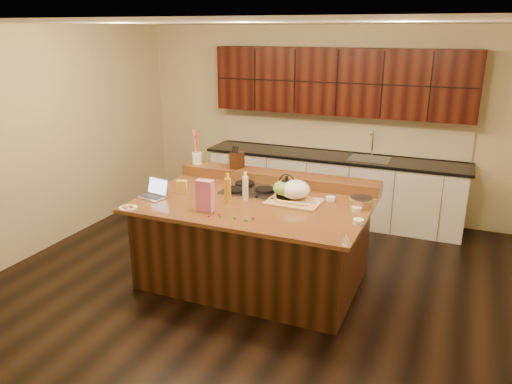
% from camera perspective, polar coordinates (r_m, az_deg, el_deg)
% --- Properties ---
extents(room, '(5.52, 5.02, 2.72)m').
position_cam_1_polar(room, '(5.13, -0.22, 3.55)').
color(room, black).
rests_on(room, ground).
extents(island, '(2.40, 1.60, 0.92)m').
position_cam_1_polar(island, '(5.42, -0.21, -5.54)').
color(island, black).
rests_on(island, ground).
extents(back_ledge, '(2.40, 0.30, 0.12)m').
position_cam_1_polar(back_ledge, '(5.86, 2.46, 1.65)').
color(back_ledge, black).
rests_on(back_ledge, island).
extents(cooktop, '(0.92, 0.52, 0.05)m').
position_cam_1_polar(cooktop, '(5.52, 1.01, 0.11)').
color(cooktop, gray).
rests_on(cooktop, island).
extents(back_counter, '(3.70, 0.66, 2.40)m').
position_cam_1_polar(back_counter, '(7.19, 9.00, 4.59)').
color(back_counter, silver).
rests_on(back_counter, ground).
extents(kettle, '(0.20, 0.20, 0.18)m').
position_cam_1_polar(kettle, '(5.26, 3.52, 0.53)').
color(kettle, black).
rests_on(kettle, cooktop).
extents(green_bowl, '(0.36, 0.36, 0.16)m').
position_cam_1_polar(green_bowl, '(5.27, 3.52, 0.47)').
color(green_bowl, olive).
rests_on(green_bowl, cooktop).
extents(laptop, '(0.33, 0.28, 0.20)m').
position_cam_1_polar(laptop, '(5.46, -11.49, -0.03)').
color(laptop, '#B7B7BC').
rests_on(laptop, island).
extents(oil_bottle, '(0.08, 0.08, 0.27)m').
position_cam_1_polar(oil_bottle, '(5.14, -3.25, 0.13)').
color(oil_bottle, '#B98C20').
rests_on(oil_bottle, island).
extents(vinegar_bottle, '(0.07, 0.07, 0.25)m').
position_cam_1_polar(vinegar_bottle, '(5.26, -1.23, 0.46)').
color(vinegar_bottle, silver).
rests_on(vinegar_bottle, island).
extents(wooden_tray, '(0.56, 0.44, 0.22)m').
position_cam_1_polar(wooden_tray, '(5.22, 4.45, -0.02)').
color(wooden_tray, tan).
rests_on(wooden_tray, island).
extents(ramekin_a, '(0.11, 0.11, 0.04)m').
position_cam_1_polar(ramekin_a, '(4.73, 11.63, -3.33)').
color(ramekin_a, white).
rests_on(ramekin_a, island).
extents(ramekin_b, '(0.12, 0.12, 0.04)m').
position_cam_1_polar(ramekin_b, '(5.04, 11.43, -1.94)').
color(ramekin_b, white).
rests_on(ramekin_b, island).
extents(ramekin_c, '(0.13, 0.13, 0.04)m').
position_cam_1_polar(ramekin_c, '(5.30, 8.51, -0.76)').
color(ramekin_c, white).
rests_on(ramekin_c, island).
extents(strainer_bowl, '(0.27, 0.27, 0.09)m').
position_cam_1_polar(strainer_bowl, '(5.16, 11.91, -1.26)').
color(strainer_bowl, '#996B3F').
rests_on(strainer_bowl, island).
extents(kitchen_timer, '(0.09, 0.09, 0.07)m').
position_cam_1_polar(kitchen_timer, '(4.32, 10.25, -5.18)').
color(kitchen_timer, silver).
rests_on(kitchen_timer, island).
extents(pink_bag, '(0.17, 0.09, 0.31)m').
position_cam_1_polar(pink_bag, '(4.95, -5.84, -0.41)').
color(pink_bag, pink).
rests_on(pink_bag, island).
extents(candy_plate, '(0.22, 0.22, 0.01)m').
position_cam_1_polar(candy_plate, '(5.20, -14.40, -1.75)').
color(candy_plate, white).
rests_on(candy_plate, island).
extents(package_box, '(0.13, 0.11, 0.15)m').
position_cam_1_polar(package_box, '(5.50, -8.47, 0.54)').
color(package_box, '#C09344').
rests_on(package_box, island).
extents(utensil_crock, '(0.15, 0.15, 0.14)m').
position_cam_1_polar(utensil_crock, '(6.26, -6.75, 3.86)').
color(utensil_crock, white).
rests_on(utensil_crock, back_ledge).
extents(knife_block, '(0.14, 0.18, 0.20)m').
position_cam_1_polar(knife_block, '(6.01, -2.18, 3.65)').
color(knife_block, black).
rests_on(knife_block, back_ledge).
extents(gumdrop_0, '(0.02, 0.02, 0.02)m').
position_cam_1_polar(gumdrop_0, '(4.83, -5.43, -2.74)').
color(gumdrop_0, red).
rests_on(gumdrop_0, island).
extents(gumdrop_1, '(0.02, 0.02, 0.02)m').
position_cam_1_polar(gumdrop_1, '(4.69, -1.00, -3.31)').
color(gumdrop_1, '#198C26').
rests_on(gumdrop_1, island).
extents(gumdrop_2, '(0.02, 0.02, 0.02)m').
position_cam_1_polar(gumdrop_2, '(4.74, -0.34, -3.04)').
color(gumdrop_2, red).
rests_on(gumdrop_2, island).
extents(gumdrop_3, '(0.02, 0.02, 0.02)m').
position_cam_1_polar(gumdrop_3, '(4.76, -2.46, -2.98)').
color(gumdrop_3, '#198C26').
rests_on(gumdrop_3, island).
extents(gumdrop_4, '(0.02, 0.02, 0.02)m').
position_cam_1_polar(gumdrop_4, '(5.01, -4.73, -1.92)').
color(gumdrop_4, red).
rests_on(gumdrop_4, island).
extents(gumdrop_5, '(0.02, 0.02, 0.02)m').
position_cam_1_polar(gumdrop_5, '(4.80, -4.14, -2.84)').
color(gumdrop_5, '#198C26').
rests_on(gumdrop_5, island).
extents(gumdrop_6, '(0.02, 0.02, 0.02)m').
position_cam_1_polar(gumdrop_6, '(4.91, -4.88, -2.35)').
color(gumdrop_6, red).
rests_on(gumdrop_6, island).
extents(gumdrop_7, '(0.02, 0.02, 0.02)m').
position_cam_1_polar(gumdrop_7, '(4.88, -5.07, -2.47)').
color(gumdrop_7, '#198C26').
rests_on(gumdrop_7, island).
extents(gumdrop_8, '(0.02, 0.02, 0.02)m').
position_cam_1_polar(gumdrop_8, '(4.86, -4.20, -2.55)').
color(gumdrop_8, red).
rests_on(gumdrop_8, island).
extents(gumdrop_9, '(0.02, 0.02, 0.02)m').
position_cam_1_polar(gumdrop_9, '(4.71, -1.24, -3.21)').
color(gumdrop_9, '#198C26').
rests_on(gumdrop_9, island).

